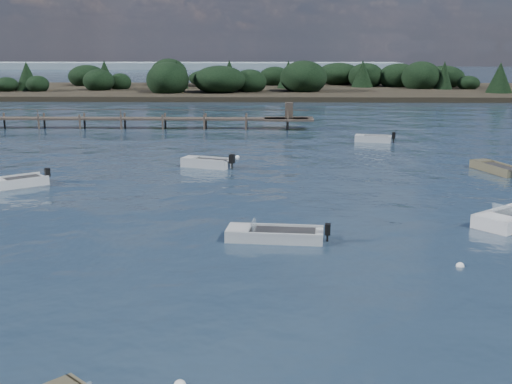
{
  "coord_description": "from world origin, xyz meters",
  "views": [
    {
      "loc": [
        2.2,
        -18.06,
        8.28
      ],
      "look_at": [
        1.43,
        14.0,
        1.0
      ],
      "focal_mm": 45.0,
      "sensor_mm": 36.0,
      "label": 1
    }
  ],
  "objects_px": {
    "dinghy_mid_white_a": "(274,237)",
    "jetty": "(41,119)",
    "tender_far_grey_b": "(373,140)",
    "dinghy_extra_a": "(496,170)",
    "dinghy_extra_b": "(18,184)",
    "tender_far_white": "(207,165)"
  },
  "relations": [
    {
      "from": "dinghy_mid_white_a",
      "to": "jetty",
      "type": "distance_m",
      "value": 45.87
    },
    {
      "from": "dinghy_mid_white_a",
      "to": "tender_far_grey_b",
      "type": "xyz_separation_m",
      "value": [
        8.9,
        29.79,
        0.03
      ]
    },
    {
      "from": "dinghy_extra_a",
      "to": "jetty",
      "type": "relative_size",
      "value": 0.07
    },
    {
      "from": "dinghy_extra_b",
      "to": "tender_far_white",
      "type": "relative_size",
      "value": 0.91
    },
    {
      "from": "dinghy_mid_white_a",
      "to": "tender_far_grey_b",
      "type": "relative_size",
      "value": 1.28
    },
    {
      "from": "jetty",
      "to": "dinghy_extra_b",
      "type": "bearing_deg",
      "value": -73.19
    },
    {
      "from": "dinghy_extra_b",
      "to": "tender_far_white",
      "type": "distance_m",
      "value": 12.67
    },
    {
      "from": "dinghy_extra_b",
      "to": "tender_far_white",
      "type": "height_order",
      "value": "tender_far_white"
    },
    {
      "from": "dinghy_mid_white_a",
      "to": "jetty",
      "type": "height_order",
      "value": "jetty"
    },
    {
      "from": "dinghy_extra_a",
      "to": "jetty",
      "type": "xyz_separation_m",
      "value": [
        -39.19,
        22.99,
        0.84
      ]
    },
    {
      "from": "dinghy_extra_b",
      "to": "tender_far_white",
      "type": "xyz_separation_m",
      "value": [
        10.85,
        6.53,
        0.03
      ]
    },
    {
      "from": "dinghy_mid_white_a",
      "to": "jetty",
      "type": "bearing_deg",
      "value": 121.7
    },
    {
      "from": "tender_far_white",
      "to": "jetty",
      "type": "xyz_separation_m",
      "value": [
        -19.4,
        21.76,
        0.8
      ]
    },
    {
      "from": "tender_far_grey_b",
      "to": "tender_far_white",
      "type": "distance_m",
      "value": 18.49
    },
    {
      "from": "dinghy_extra_a",
      "to": "tender_far_white",
      "type": "bearing_deg",
      "value": 176.42
    },
    {
      "from": "tender_far_white",
      "to": "jetty",
      "type": "distance_m",
      "value": 29.16
    },
    {
      "from": "dinghy_extra_a",
      "to": "tender_far_white",
      "type": "distance_m",
      "value": 19.83
    },
    {
      "from": "dinghy_extra_b",
      "to": "tender_far_grey_b",
      "type": "xyz_separation_m",
      "value": [
        24.46,
        19.06,
        0.02
      ]
    },
    {
      "from": "dinghy_extra_a",
      "to": "dinghy_extra_b",
      "type": "bearing_deg",
      "value": -170.21
    },
    {
      "from": "dinghy_extra_a",
      "to": "jetty",
      "type": "height_order",
      "value": "jetty"
    },
    {
      "from": "dinghy_extra_a",
      "to": "tender_far_white",
      "type": "height_order",
      "value": "tender_far_white"
    },
    {
      "from": "dinghy_extra_b",
      "to": "tender_far_grey_b",
      "type": "distance_m",
      "value": 31.01
    }
  ]
}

